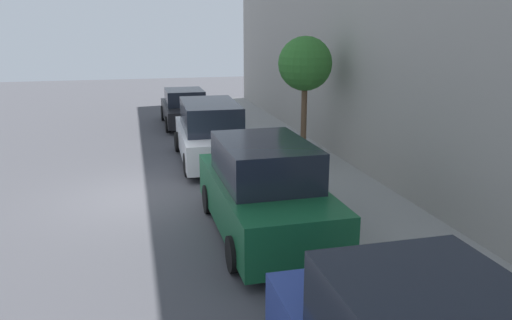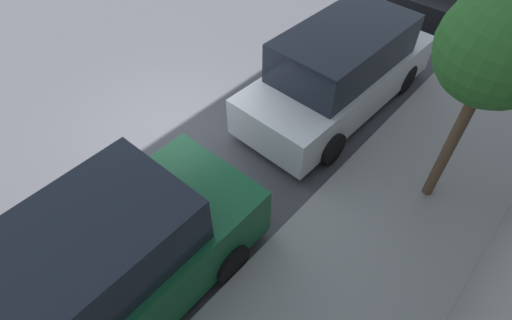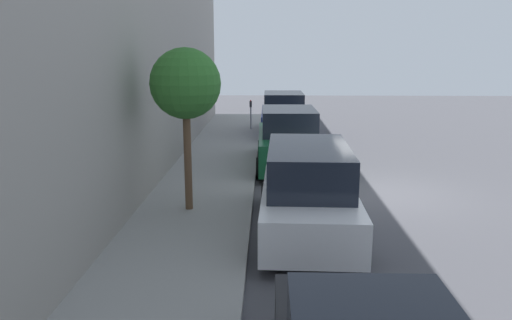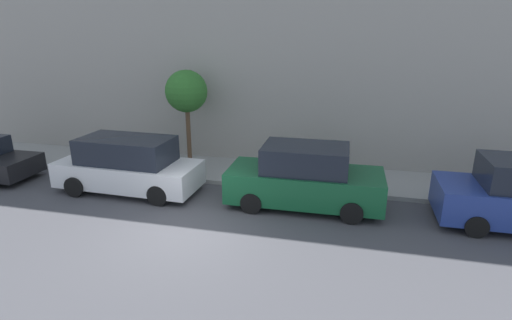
# 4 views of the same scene
# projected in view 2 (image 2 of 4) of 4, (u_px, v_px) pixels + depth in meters

# --- Properties ---
(ground_plane) EXTENTS (60.00, 60.00, 0.00)m
(ground_plane) POSITION_uv_depth(u_px,v_px,m) (167.00, 128.00, 8.62)
(ground_plane) COLOR #424247
(sidewalk) EXTENTS (2.74, 32.00, 0.15)m
(sidewalk) POSITION_uv_depth(u_px,v_px,m) (363.00, 262.00, 6.39)
(sidewalk) COLOR gray
(sidewalk) RESTS_ON ground_plane
(parked_suv_second) EXTENTS (2.08, 4.82, 1.98)m
(parked_suv_second) POSITION_uv_depth(u_px,v_px,m) (101.00, 274.00, 5.33)
(parked_suv_second) COLOR #14512D
(parked_suv_second) RESTS_ON ground_plane
(parked_minivan_third) EXTENTS (2.05, 4.95, 1.90)m
(parked_minivan_third) POSITION_uv_depth(u_px,v_px,m) (340.00, 71.00, 8.47)
(parked_minivan_third) COLOR silver
(parked_minivan_third) RESTS_ON ground_plane
(street_tree) EXTENTS (1.62, 1.62, 3.78)m
(street_tree) POSITION_uv_depth(u_px,v_px,m) (499.00, 49.00, 5.09)
(street_tree) COLOR brown
(street_tree) RESTS_ON sidewalk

